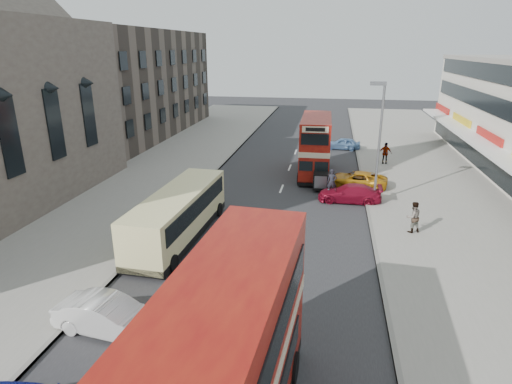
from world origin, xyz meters
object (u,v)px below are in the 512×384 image
Objects in this scene: street_lamp at (379,134)px; bus_second at (316,146)px; car_left_front at (109,316)px; car_right_b at (357,180)px; coach at (179,213)px; cyclist at (331,189)px; car_right_a at (350,193)px; bus_main at (232,361)px; pedestrian_far at (385,153)px; car_right_c at (343,144)px; pedestrian_near at (413,217)px.

street_lamp is 0.95× the size of bus_second.
car_left_front is 21.66m from car_right_b.
coach is 14.93m from car_right_b.
cyclist reaches higher than car_right_b.
car_left_front is (-6.56, -22.08, -1.77)m from bus_second.
car_right_a is 3.34m from car_right_b.
bus_main is 25.83m from bus_second.
coach is at bearing -36.27° from car_right_b.
cyclist is at bearing -19.02° from car_left_front.
bus_second is 15.35m from coach.
pedestrian_far is 11.02m from cyclist.
bus_main is at bearing -9.42° from car_right_a.
car_left_front is 1.16× the size of car_right_c.
car_left_front is at bearing -29.07° from car_right_a.
bus_second is at bearing 125.03° from street_lamp.
bus_main is 1.10× the size of bus_second.
cyclist is at bearing -107.11° from car_right_a.
car_right_b is at bearing 10.00° from car_right_c.
coach is 25.40m from car_right_c.
car_left_front is 0.93× the size of car_right_b.
pedestrian_near is 0.96× the size of pedestrian_far.
pedestrian_near is (12.89, 2.79, -0.40)m from coach.
bus_second reaches higher than car_left_front.
pedestrian_far is (2.76, 7.12, 0.49)m from car_right_b.
bus_second is 1.90× the size of car_right_b.
car_right_a is 10.95m from pedestrian_far.
car_left_front is at bearing -119.04° from cyclist.
coach is 5.18× the size of pedestrian_near.
car_right_a is 2.22× the size of pedestrian_far.
car_left_front is at bearing -20.40° from car_right_b.
car_right_c is 1.67× the size of cyclist.
bus_second reaches higher than car_right_b.
pedestrian_near is at bearing 25.32° from car_right_b.
coach is at bearing -145.54° from street_lamp.
car_right_c is at bearing 71.18° from coach.
car_left_front is 16.85m from pedestrian_near.
car_right_b reaches higher than car_right_a.
car_right_b is 3.43m from cyclist.
bus_main reaches higher than bus_second.
street_lamp is 0.87× the size of bus_main.
bus_second reaches higher than pedestrian_far.
bus_second is 6.09m from cyclist.
bus_second is at bearing -143.33° from pedestrian_far.
car_right_c is (9.29, 23.62, -0.86)m from coach.
bus_second is 10.39m from car_right_c.
pedestrian_far is at bearing 57.00° from coach.
coach is 8.42m from car_left_front.
street_lamp is at bearing -98.70° from pedestrian_far.
coach is 2.23× the size of car_right_a.
street_lamp reaches higher than car_right_c.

